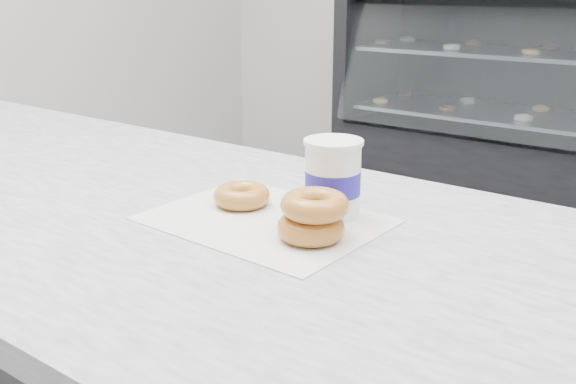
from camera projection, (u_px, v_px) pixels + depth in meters
name	position (u px, v px, depth m)	size (l,w,h in m)	color
display_case	(572.00, 139.00, 3.23)	(2.40, 0.74, 1.25)	black
wax_paper	(265.00, 219.00, 0.97)	(0.34, 0.26, 0.00)	silver
donut_single	(242.00, 195.00, 1.03)	(0.09, 0.09, 0.03)	gold
donut_stack	(313.00, 216.00, 0.89)	(0.11, 0.11, 0.07)	gold
coffee_cup	(333.00, 178.00, 0.97)	(0.10, 0.10, 0.12)	white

